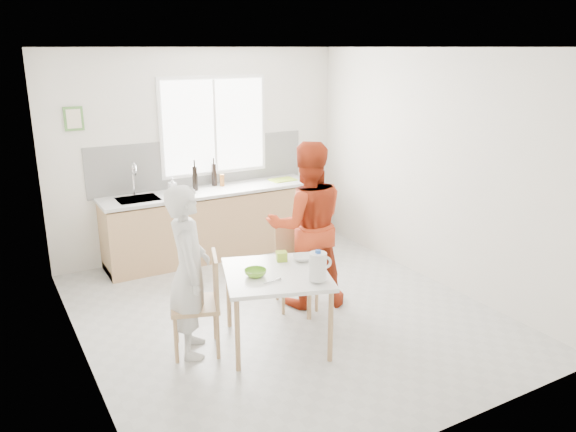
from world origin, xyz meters
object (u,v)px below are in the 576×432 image
person_red (307,225)px  milk_jug (318,266)px  chair_left (203,299)px  person_white (189,271)px  bowl_white (302,258)px  chair_far (295,260)px  dining_table (276,280)px  wine_bottle_a (195,178)px  wine_bottle_b (214,175)px  bowl_green (255,273)px

person_red → milk_jug: bearing=82.3°
chair_left → milk_jug: (0.86, -0.58, 0.36)m
person_white → bowl_white: bearing=-77.0°
chair_far → milk_jug: (-0.38, -1.03, 0.37)m
dining_table → chair_left: (-0.64, 0.22, -0.13)m
chair_left → bowl_white: size_ratio=4.69×
person_white → person_red: person_red is taller
person_red → wine_bottle_a: person_red is taller
chair_left → wine_bottle_a: bearing=179.0°
person_white → wine_bottle_a: 2.47m
person_red → wine_bottle_b: 2.06m
wine_bottle_a → chair_far: bearing=-77.5°
chair_left → milk_jug: size_ratio=3.39×
bowl_green → wine_bottle_a: bearing=81.3°
chair_far → person_red: person_red is taller
person_white → chair_left: bearing=-90.0°
milk_jug → dining_table: bearing=139.3°
person_red → chair_left: bearing=35.0°
wine_bottle_b → bowl_white: bearing=-93.0°
person_white → wine_bottle_b: (1.24, 2.40, 0.28)m
bowl_white → milk_jug: (-0.15, -0.51, 0.12)m
person_white → bowl_white: 1.12m
dining_table → chair_left: bearing=161.4°
bowl_white → chair_left: bearing=175.7°
person_red → dining_table: bearing=59.7°
dining_table → wine_bottle_a: size_ratio=3.70×
dining_table → milk_jug: 0.48m
person_white → dining_table: bearing=-90.0°
chair_far → bowl_green: size_ratio=4.55×
bowl_green → milk_jug: size_ratio=0.73×
bowl_white → chair_far: bearing=66.4°
chair_far → person_red: (0.11, -0.05, 0.39)m
chair_left → person_red: (1.35, 0.40, 0.38)m
chair_left → bowl_white: (1.01, -0.08, 0.23)m
person_red → bowl_green: 1.10m
dining_table → person_white: size_ratio=0.75×
chair_far → milk_jug: 1.16m
milk_jug → wine_bottle_b: bearing=103.4°
person_red → person_white: bearing=32.7°
bowl_white → wine_bottle_b: bearing=87.0°
dining_table → person_red: bearing=41.1°
person_white → wine_bottle_b: 2.72m
person_white → bowl_green: person_white is taller
dining_table → person_white: 0.80m
chair_far → person_white: person_white is taller
chair_left → wine_bottle_a: wine_bottle_a is taller
bowl_white → wine_bottle_b: (0.13, 2.51, 0.33)m
person_white → chair_far: bearing=-54.2°
bowl_white → dining_table: bearing=-158.8°
bowl_green → wine_bottle_a: 2.56m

